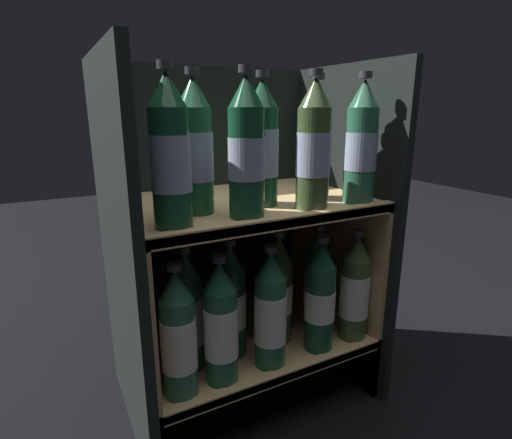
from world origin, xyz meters
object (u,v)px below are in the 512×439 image
Objects in this scene: bottle_upper_front_1 at (246,151)px; bottle_lower_front_3 at (320,299)px; bottle_upper_back_2 at (316,144)px; bottle_lower_front_2 at (270,313)px; bottle_lower_back_1 at (231,303)px; bottle_lower_back_3 at (318,282)px; bottle_lower_front_1 at (221,326)px; bottle_upper_front_2 at (313,148)px; bottle_lower_front_4 at (355,290)px; bottle_lower_front_0 at (178,337)px; bottle_upper_front_3 at (361,145)px; bottle_upper_front_0 at (170,156)px; bottle_upper_back_0 at (195,150)px; bottle_upper_back_1 at (262,147)px; bottle_lower_back_0 at (187,314)px; bottle_lower_back_2 at (278,291)px.

bottle_lower_front_3 is at bearing 0.00° from bottle_upper_front_1.
bottle_lower_front_2 is at bearing -154.10° from bottle_upper_back_2.
bottle_lower_back_1 is (-0.00, 0.08, -0.35)m from bottle_upper_front_1.
bottle_upper_front_1 reaches higher than bottle_lower_back_3.
bottle_lower_front_2 is 1.00× the size of bottle_lower_front_3.
bottle_lower_front_1 and bottle_lower_back_3 have the same top height.
bottle_lower_front_2 is at bearing 180.00° from bottle_upper_front_2.
bottle_upper_front_2 is at bearing -180.00° from bottle_lower_front_4.
bottle_lower_front_0 is (-0.15, 0.00, -0.35)m from bottle_upper_front_1.
bottle_lower_front_4 is (0.24, -0.00, 0.00)m from bottle_lower_front_2.
bottle_upper_front_3 is at bearing -50.89° from bottle_upper_back_2.
bottle_upper_front_1 is at bearing 180.00° from bottle_lower_front_4.
bottle_upper_front_0 and bottle_upper_back_2 have the same top height.
bottle_upper_back_2 is at bearing 19.86° from bottle_upper_front_1.
bottle_lower_front_4 is (0.08, -0.08, -0.35)m from bottle_upper_back_2.
bottle_upper_front_0 and bottle_upper_back_0 have the same top height.
bottle_lower_front_3 and bottle_lower_back_1 have the same top height.
bottle_lower_front_4 is at bearing 0.00° from bottle_upper_front_2.
bottle_lower_front_0 is 0.40m from bottle_lower_back_3.
bottle_lower_front_0 is (-0.08, -0.08, -0.35)m from bottle_upper_back_0.
bottle_lower_front_3 is (0.13, -0.00, 0.00)m from bottle_lower_front_2.
bottle_upper_front_2 and bottle_upper_back_1 have the same top height.
bottle_upper_back_0 is 0.29m from bottle_upper_back_2.
bottle_upper_back_1 reaches higher than bottle_lower_front_0.
bottle_upper_front_3 reaches higher than bottle_lower_front_3.
bottle_upper_front_0 is at bearing -132.89° from bottle_upper_back_0.
bottle_upper_front_0 is 0.49m from bottle_lower_front_3.
bottle_upper_front_0 reaches higher than bottle_lower_front_4.
bottle_upper_front_3 reaches higher than bottle_lower_back_1.
bottle_lower_back_0 is 0.35m from bottle_lower_back_3.
bottle_lower_back_3 is (0.39, 0.08, 0.00)m from bottle_lower_front_0.
bottle_upper_front_0 is 0.39m from bottle_lower_back_1.
bottle_lower_back_0 is at bearing 119.60° from bottle_lower_front_1.
bottle_upper_front_1 is 0.11m from bottle_upper_back_0.
bottle_lower_back_2 is at bearing 16.32° from bottle_upper_front_0.
bottle_upper_back_1 is at bearing 0.00° from bottle_lower_back_0.
bottle_lower_back_2 is at bearing -0.00° from bottle_upper_back_1.
bottle_upper_back_0 reaches higher than bottle_lower_back_1.
bottle_lower_front_2 is (-0.23, 0.00, -0.35)m from bottle_upper_front_3.
bottle_upper_front_3 is at bearing -26.29° from bottle_lower_back_2.
bottle_lower_back_2 is (0.07, 0.08, 0.00)m from bottle_lower_front_2.
bottle_lower_front_1 is 1.00× the size of bottle_lower_back_2.
bottle_upper_back_1 is 0.42m from bottle_lower_front_4.
bottle_lower_front_4 is at bearing -11.14° from bottle_lower_back_0.
bottle_lower_front_0 is (-0.43, -0.00, -0.35)m from bottle_upper_front_3.
bottle_lower_front_1 is 1.00× the size of bottle_lower_back_0.
bottle_upper_front_0 reaches higher than bottle_lower_back_0.
bottle_lower_front_0 is 0.34m from bottle_lower_front_3.
bottle_upper_front_3 is at bearing 0.00° from bottle_lower_front_0.
bottle_lower_front_3 is at bearing 0.00° from bottle_lower_front_1.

